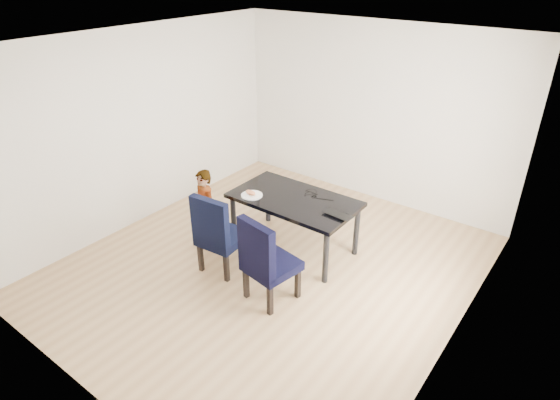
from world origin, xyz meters
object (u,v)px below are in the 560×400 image
Objects in this scene: chair_right at (272,258)px; plate at (252,195)px; chair_left at (223,231)px; laptop at (340,213)px; child at (205,210)px; dining_table at (294,224)px.

chair_right reaches higher than plate.
laptop is at bearing 32.28° from chair_left.
chair_right is 0.96× the size of child.
chair_right reaches higher than dining_table.
dining_table is 1.05m from chair_right.
laptop reaches higher than dining_table.
dining_table is 1.46× the size of child.
child reaches higher than laptop.
plate is at bearing -150.02° from dining_table.
plate is at bearing 53.69° from child.
chair_left is 2.82× the size of laptop.
laptop is (0.29, 0.96, 0.24)m from chair_right.
chair_right is 1.38m from child.
chair_right is at bearing -38.99° from plate.
child is at bearing -145.75° from dining_table.
child is 2.96× the size of laptop.
child is (-0.96, -0.65, 0.17)m from dining_table.
laptop is (0.68, -0.01, 0.39)m from dining_table.
plate is (-0.47, -0.27, 0.38)m from dining_table.
chair_right reaches higher than chair_left.
chair_left reaches higher than plate.
laptop is at bearing 82.84° from chair_right.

